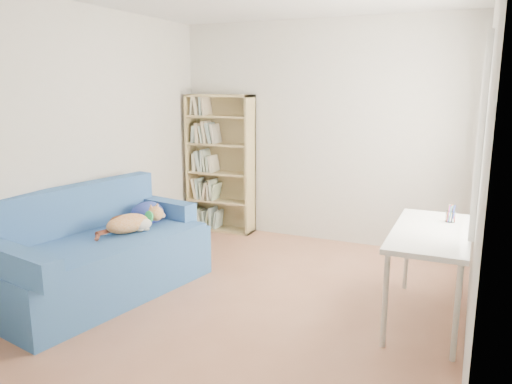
# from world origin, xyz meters

# --- Properties ---
(ground) EXTENTS (4.00, 4.00, 0.00)m
(ground) POSITION_xyz_m (0.00, 0.00, 0.00)
(ground) COLOR #9C6246
(ground) RESTS_ON ground
(room_shell) EXTENTS (3.54, 4.04, 2.62)m
(room_shell) POSITION_xyz_m (0.10, 0.03, 1.64)
(room_shell) COLOR silver
(room_shell) RESTS_ON ground
(sofa) EXTENTS (1.27, 2.11, 0.96)m
(sofa) POSITION_xyz_m (-1.32, -0.37, 0.36)
(sofa) COLOR #264F8A
(sofa) RESTS_ON ground
(bookshelf) EXTENTS (0.87, 0.27, 1.74)m
(bookshelf) POSITION_xyz_m (-1.26, 1.85, 0.80)
(bookshelf) COLOR tan
(bookshelf) RESTS_ON ground
(desk) EXTENTS (0.57, 1.25, 0.75)m
(desk) POSITION_xyz_m (1.44, 0.27, 0.68)
(desk) COLOR white
(desk) RESTS_ON ground
(pen_cup) EXTENTS (0.08, 0.08, 0.15)m
(pen_cup) POSITION_xyz_m (1.56, 0.58, 0.81)
(pen_cup) COLOR white
(pen_cup) RESTS_ON desk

